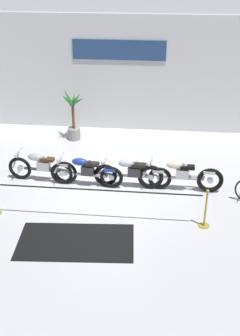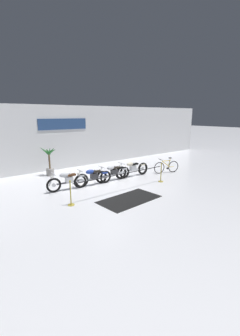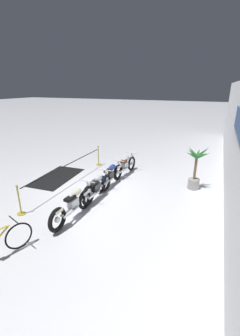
% 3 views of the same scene
% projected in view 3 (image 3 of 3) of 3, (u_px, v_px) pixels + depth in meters
% --- Properties ---
extents(ground_plane, '(120.00, 120.00, 0.00)m').
position_uv_depth(ground_plane, '(93.00, 188.00, 9.32)').
color(ground_plane, silver).
extents(back_wall, '(28.00, 0.29, 4.20)m').
position_uv_depth(back_wall, '(239.00, 153.00, 6.69)').
color(back_wall, white).
rests_on(back_wall, ground).
extents(motorcycle_silver_0, '(2.13, 0.62, 0.93)m').
position_uv_depth(motorcycle_silver_0, '(125.00, 165.00, 10.57)').
color(motorcycle_silver_0, black).
rests_on(motorcycle_silver_0, ground).
extents(motorcycle_blue_1, '(2.15, 0.62, 0.91)m').
position_uv_depth(motorcycle_blue_1, '(110.00, 175.00, 9.48)').
color(motorcycle_blue_1, black).
rests_on(motorcycle_blue_1, ground).
extents(motorcycle_silver_2, '(2.25, 0.62, 0.92)m').
position_uv_depth(motorcycle_silver_2, '(96.00, 188.00, 8.31)').
color(motorcycle_silver_2, black).
rests_on(motorcycle_silver_2, ground).
extents(motorcycle_cream_3, '(2.42, 0.62, 0.95)m').
position_uv_depth(motorcycle_cream_3, '(74.00, 204.00, 7.15)').
color(motorcycle_cream_3, black).
rests_on(motorcycle_cream_3, ground).
extents(potted_palm_left_of_row, '(0.93, 0.93, 1.80)m').
position_uv_depth(potted_palm_left_of_row, '(196.00, 168.00, 8.98)').
color(potted_palm_left_of_row, gray).
rests_on(potted_palm_left_of_row, ground).
extents(stanchion_far_left, '(5.39, 0.28, 1.05)m').
position_uv_depth(stanchion_far_left, '(82.00, 162.00, 10.50)').
color(stanchion_far_left, gold).
rests_on(stanchion_far_left, ground).
extents(stanchion_mid_left, '(0.28, 0.28, 1.05)m').
position_uv_depth(stanchion_mid_left, '(20.00, 204.00, 7.32)').
color(stanchion_mid_left, gold).
rests_on(stanchion_mid_left, ground).
extents(floor_banner, '(2.84, 1.68, 0.01)m').
position_uv_depth(floor_banner, '(57.00, 177.00, 10.44)').
color(floor_banner, black).
rests_on(floor_banner, ground).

